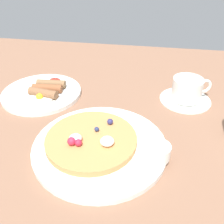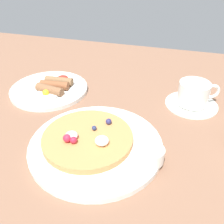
# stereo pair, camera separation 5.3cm
# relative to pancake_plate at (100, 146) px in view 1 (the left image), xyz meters

# --- Properties ---
(ground_plane) EXTENTS (1.85, 1.22, 0.03)m
(ground_plane) POSITION_rel_pancake_plate_xyz_m (-0.07, 0.05, -0.02)
(ground_plane) COLOR #835C46
(pancake_plate) EXTENTS (0.29, 0.29, 0.01)m
(pancake_plate) POSITION_rel_pancake_plate_xyz_m (0.00, 0.00, 0.00)
(pancake_plate) COLOR white
(pancake_plate) RESTS_ON ground_plane
(pancake_with_berries) EXTENTS (0.20, 0.20, 0.03)m
(pancake_with_berries) POSITION_rel_pancake_plate_xyz_m (-0.02, 0.00, 0.01)
(pancake_with_berries) COLOR #CE864B
(pancake_with_berries) RESTS_ON pancake_plate
(syrup_ramekin) EXTENTS (0.05, 0.05, 0.03)m
(syrup_ramekin) POSITION_rel_pancake_plate_xyz_m (0.12, -0.02, 0.02)
(syrup_ramekin) COLOR white
(syrup_ramekin) RESTS_ON pancake_plate
(breakfast_plate) EXTENTS (0.23, 0.23, 0.01)m
(breakfast_plate) POSITION_rel_pancake_plate_xyz_m (-0.21, 0.20, -0.00)
(breakfast_plate) COLOR white
(breakfast_plate) RESTS_ON ground_plane
(fried_breakfast) EXTENTS (0.09, 0.14, 0.03)m
(fried_breakfast) POSITION_rel_pancake_plate_xyz_m (-0.20, 0.20, 0.02)
(fried_breakfast) COLOR brown
(fried_breakfast) RESTS_ON breakfast_plate
(coffee_saucer) EXTENTS (0.14, 0.14, 0.01)m
(coffee_saucer) POSITION_rel_pancake_plate_xyz_m (0.20, 0.23, -0.00)
(coffee_saucer) COLOR white
(coffee_saucer) RESTS_ON ground_plane
(coffee_cup) EXTENTS (0.11, 0.08, 0.06)m
(coffee_cup) POSITION_rel_pancake_plate_xyz_m (0.20, 0.23, 0.03)
(coffee_cup) COLOR white
(coffee_cup) RESTS_ON coffee_saucer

